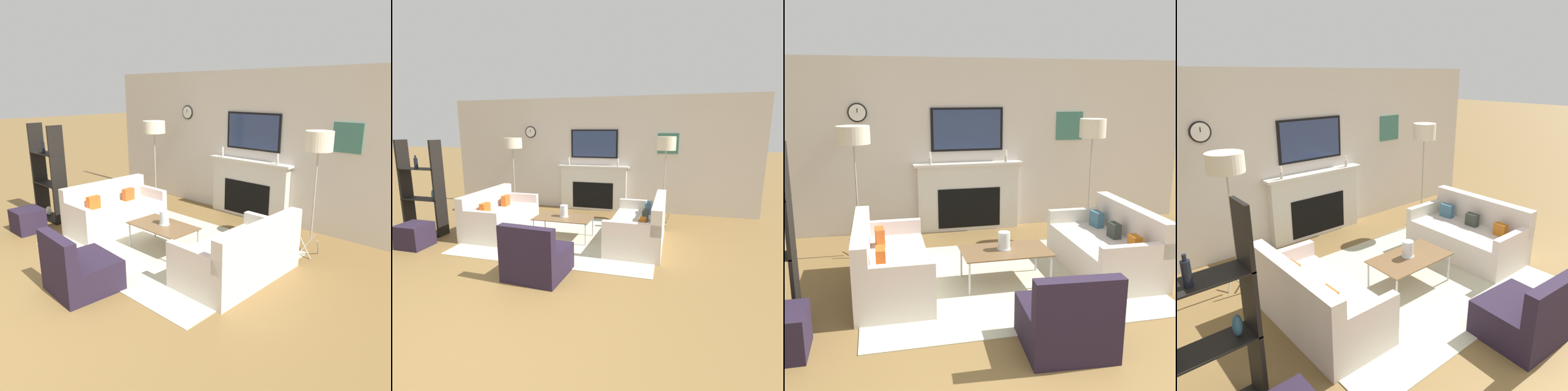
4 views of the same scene
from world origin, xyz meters
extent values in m
cube|color=beige|center=(0.00, 4.87, 1.35)|extent=(7.53, 0.07, 2.70)
cube|color=beige|center=(0.00, 4.76, 0.53)|extent=(1.62, 0.16, 1.06)
cube|color=black|center=(0.00, 4.67, 0.38)|extent=(1.00, 0.01, 0.63)
cube|color=beige|center=(0.00, 4.74, 1.08)|extent=(1.74, 0.22, 0.04)
cylinder|color=#B2AD9E|center=(-0.61, 4.71, 1.15)|extent=(0.04, 0.04, 0.10)
cylinder|color=white|center=(-0.61, 4.71, 1.24)|extent=(0.03, 0.03, 0.09)
cylinder|color=#B2AD9E|center=(0.61, 4.71, 1.15)|extent=(0.04, 0.04, 0.10)
cylinder|color=white|center=(0.61, 4.71, 1.24)|extent=(0.03, 0.03, 0.09)
cube|color=black|center=(0.00, 4.83, 1.61)|extent=(1.15, 0.04, 0.68)
cube|color=navy|center=(0.00, 4.81, 1.61)|extent=(1.07, 0.01, 0.61)
cylinder|color=black|center=(-1.66, 4.82, 1.89)|extent=(0.28, 0.02, 0.28)
cylinder|color=silver|center=(-1.66, 4.81, 1.89)|extent=(0.24, 0.00, 0.24)
cube|color=black|center=(-1.66, 4.81, 1.92)|extent=(0.01, 0.00, 0.06)
cube|color=#376D61|center=(1.72, 4.83, 1.64)|extent=(0.46, 0.02, 0.46)
cube|color=beige|center=(0.00, 2.67, 0.01)|extent=(3.30, 2.58, 0.01)
cube|color=beige|center=(-1.30, 2.67, 0.21)|extent=(0.80, 1.64, 0.42)
cube|color=beige|center=(-1.62, 2.67, 0.61)|extent=(0.16, 1.64, 0.38)
cube|color=beige|center=(-1.30, 3.44, 0.51)|extent=(0.80, 0.10, 0.18)
cube|color=beige|center=(-1.30, 1.89, 0.51)|extent=(0.80, 0.10, 0.18)
cube|color=#B4511D|center=(-1.42, 3.03, 0.52)|extent=(0.12, 0.22, 0.21)
cube|color=#BE521A|center=(-1.42, 2.30, 0.53)|extent=(0.10, 0.22, 0.22)
cube|color=beige|center=(1.30, 2.67, 0.21)|extent=(0.90, 1.66, 0.42)
cube|color=beige|center=(1.66, 2.66, 0.62)|extent=(0.18, 1.65, 0.40)
cube|color=beige|center=(1.29, 1.89, 0.51)|extent=(0.88, 0.11, 0.18)
cube|color=beige|center=(1.31, 3.44, 0.51)|extent=(0.88, 0.11, 0.18)
cube|color=#AD5C17|center=(1.42, 2.18, 0.51)|extent=(0.11, 0.18, 0.18)
cube|color=#313730|center=(1.43, 2.66, 0.52)|extent=(0.10, 0.19, 0.19)
cube|color=#396177|center=(1.44, 3.15, 0.53)|extent=(0.12, 0.22, 0.21)
cube|color=#241A2C|center=(0.14, 1.14, 0.19)|extent=(0.80, 0.78, 0.38)
cube|color=#241A2C|center=(0.12, 0.85, 0.57)|extent=(0.75, 0.19, 0.38)
cube|color=brown|center=(0.00, 2.57, 0.40)|extent=(1.03, 0.59, 0.02)
cylinder|color=#B7B7BC|center=(-0.48, 2.32, 0.19)|extent=(0.02, 0.02, 0.39)
cylinder|color=#B7B7BC|center=(0.47, 2.32, 0.19)|extent=(0.02, 0.02, 0.39)
cylinder|color=#B7B7BC|center=(-0.48, 2.83, 0.19)|extent=(0.02, 0.02, 0.39)
cylinder|color=#B7B7BC|center=(0.47, 2.83, 0.19)|extent=(0.02, 0.02, 0.39)
cylinder|color=silver|center=(-0.01, 2.61, 0.51)|extent=(0.14, 0.14, 0.21)
cylinder|color=silver|center=(-0.01, 2.61, 0.46)|extent=(0.08, 0.08, 0.12)
cylinder|color=silver|center=(-0.01, 2.61, 0.41)|extent=(0.16, 0.16, 0.01)
cylinder|color=#9E998E|center=(-1.59, 3.95, 0.14)|extent=(0.09, 0.23, 0.29)
cylinder|color=#9E998E|center=(-1.77, 4.00, 0.14)|extent=(0.17, 0.19, 0.29)
cylinder|color=#9E998E|center=(-1.72, 3.81, 0.14)|extent=(0.23, 0.07, 0.29)
cylinder|color=#9E998E|center=(-1.69, 3.92, 0.90)|extent=(0.02, 0.02, 1.25)
cylinder|color=beige|center=(-1.69, 3.92, 1.65)|extent=(0.43, 0.43, 0.23)
cylinder|color=#9E998E|center=(1.80, 3.95, 0.14)|extent=(0.09, 0.23, 0.29)
cylinder|color=#9E998E|center=(1.61, 4.00, 0.14)|extent=(0.17, 0.19, 0.29)
cylinder|color=#9E998E|center=(1.67, 3.81, 0.14)|extent=(0.23, 0.07, 0.29)
cylinder|color=#9E998E|center=(1.69, 3.92, 0.91)|extent=(0.02, 0.02, 1.26)
cylinder|color=beige|center=(1.69, 3.92, 1.67)|extent=(0.38, 0.38, 0.27)
cube|color=black|center=(-2.24, 2.15, 0.88)|extent=(0.04, 0.28, 1.76)
cube|color=black|center=(-2.61, 2.15, 0.68)|extent=(0.78, 0.28, 0.01)
cube|color=black|center=(-2.61, 2.15, 1.24)|extent=(0.78, 0.28, 0.02)
ellipsoid|color=#2C5570|center=(-2.36, 2.14, 0.78)|extent=(0.08, 0.08, 0.19)
cylinder|color=black|center=(-2.66, 2.12, 1.34)|extent=(0.06, 0.06, 0.19)
cylinder|color=black|center=(-2.66, 2.12, 1.46)|extent=(0.03, 0.03, 0.05)
camera|label=1|loc=(3.98, -1.00, 2.34)|focal=35.00mm
camera|label=2|loc=(1.78, -2.39, 1.91)|focal=28.00mm
camera|label=3|loc=(-1.40, -2.26, 2.23)|focal=42.00mm
camera|label=4|loc=(-3.19, -0.41, 2.63)|focal=35.00mm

